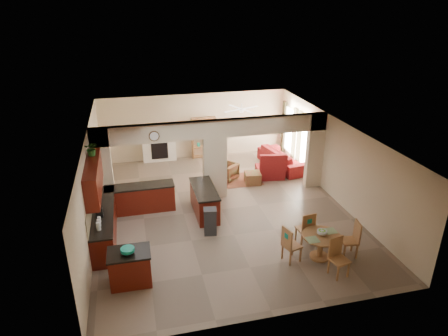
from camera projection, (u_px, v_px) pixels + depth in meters
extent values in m
plane|color=#786553|center=(222.00, 209.00, 13.28)|extent=(10.00, 10.00, 0.00)
plane|color=white|center=(222.00, 129.00, 12.18)|extent=(10.00, 10.00, 0.00)
plane|color=beige|center=(195.00, 126.00, 17.20)|extent=(8.00, 0.00, 8.00)
plane|color=beige|center=(277.00, 264.00, 8.26)|extent=(8.00, 0.00, 8.00)
plane|color=beige|center=(91.00, 184.00, 11.86)|extent=(0.00, 10.00, 10.00)
plane|color=beige|center=(336.00, 160.00, 13.60)|extent=(0.00, 10.00, 10.00)
cube|color=beige|center=(103.00, 170.00, 12.82)|extent=(0.60, 0.25, 2.80)
cube|color=beige|center=(215.00, 168.00, 13.74)|extent=(0.80, 0.25, 2.20)
cube|color=beige|center=(315.00, 151.00, 14.43)|extent=(0.60, 0.25, 2.80)
cube|color=beige|center=(215.00, 129.00, 13.19)|extent=(8.00, 0.25, 0.60)
cube|color=#461408|center=(104.00, 224.00, 11.60)|extent=(0.60, 3.20, 0.86)
cube|color=black|center=(103.00, 210.00, 11.42)|extent=(0.62, 3.22, 0.05)
cube|color=#998D67|center=(91.00, 202.00, 11.23)|extent=(0.02, 3.20, 0.55)
cube|color=#461408|center=(141.00, 199.00, 13.06)|extent=(2.20, 0.60, 0.86)
cube|color=black|center=(139.00, 186.00, 12.88)|extent=(2.22, 0.62, 0.05)
cube|color=#461408|center=(94.00, 178.00, 10.98)|extent=(0.35, 2.40, 0.90)
cube|color=#461408|center=(204.00, 201.00, 12.89)|extent=(0.65, 1.80, 0.86)
cube|color=black|center=(204.00, 189.00, 12.72)|extent=(0.70, 1.85, 0.05)
cube|color=silver|center=(210.00, 214.00, 12.14)|extent=(0.58, 0.04, 0.70)
cylinder|color=#4E381A|center=(154.00, 136.00, 12.65)|extent=(0.34, 0.03, 0.34)
cube|color=brown|center=(239.00, 180.00, 15.42)|extent=(1.60, 1.30, 0.01)
cube|color=white|center=(159.00, 149.00, 17.04)|extent=(1.40, 0.28, 1.10)
cube|color=black|center=(160.00, 151.00, 16.94)|extent=(0.70, 0.04, 0.70)
cube|color=white|center=(158.00, 136.00, 16.79)|extent=(1.60, 0.35, 0.10)
cube|color=brown|center=(204.00, 138.00, 17.31)|extent=(1.00, 0.32, 1.80)
cube|color=white|center=(306.00, 143.00, 15.73)|extent=(0.02, 0.90, 1.90)
cube|color=white|center=(290.00, 131.00, 17.25)|extent=(0.02, 0.90, 1.90)
cube|color=white|center=(297.00, 140.00, 16.55)|extent=(0.02, 0.70, 2.10)
cube|color=#46271C|center=(312.00, 149.00, 15.18)|extent=(0.10, 0.28, 2.30)
cube|color=#46271C|center=(299.00, 139.00, 16.25)|extent=(0.10, 0.28, 2.30)
cube|color=#46271C|center=(294.00, 135.00, 16.70)|extent=(0.10, 0.28, 2.30)
cube|color=#46271C|center=(284.00, 127.00, 17.77)|extent=(0.10, 0.28, 2.30)
cylinder|color=white|center=(242.00, 109.00, 15.28)|extent=(1.00, 1.00, 0.10)
cube|color=#461408|center=(130.00, 268.00, 9.72)|extent=(0.99, 0.70, 0.84)
cube|color=black|center=(129.00, 253.00, 9.55)|extent=(1.04, 0.75, 0.05)
cylinder|color=#148D75|center=(128.00, 251.00, 9.45)|extent=(0.33, 0.33, 0.15)
cube|color=#2A2A2C|center=(210.00, 222.00, 11.77)|extent=(0.41, 0.36, 0.77)
cylinder|color=brown|center=(322.00, 236.00, 10.56)|extent=(1.03, 1.03, 0.04)
cylinder|color=brown|center=(320.00, 246.00, 10.69)|extent=(0.15, 0.15, 0.66)
cylinder|color=brown|center=(319.00, 256.00, 10.82)|extent=(0.52, 0.52, 0.06)
cylinder|color=#5BA723|center=(322.00, 232.00, 10.56)|extent=(0.26, 0.26, 0.14)
imported|color=maroon|center=(283.00, 158.00, 16.49)|extent=(2.71, 1.47, 0.75)
cube|color=maroon|center=(270.00, 172.00, 15.64)|extent=(1.15, 0.99, 0.42)
imported|color=maroon|center=(227.00, 171.00, 15.39)|extent=(0.99, 0.99, 0.65)
cube|color=maroon|center=(253.00, 178.00, 15.09)|extent=(0.66, 0.66, 0.42)
imported|color=#1F4C14|center=(92.00, 148.00, 11.22)|extent=(0.42, 0.37, 0.43)
cube|color=brown|center=(305.00, 229.00, 11.31)|extent=(0.46, 0.46, 0.05)
cube|color=brown|center=(306.00, 232.00, 11.60)|extent=(0.04, 0.04, 0.44)
cube|color=brown|center=(296.00, 234.00, 11.49)|extent=(0.04, 0.04, 0.44)
cube|color=brown|center=(312.00, 238.00, 11.30)|extent=(0.04, 0.04, 0.44)
cube|color=brown|center=(302.00, 240.00, 11.20)|extent=(0.04, 0.04, 0.44)
cube|color=brown|center=(309.00, 223.00, 11.03)|extent=(0.42, 0.08, 0.55)
cube|color=#148D75|center=(310.00, 221.00, 10.98)|extent=(0.14, 0.02, 0.14)
cube|color=brown|center=(349.00, 241.00, 10.76)|extent=(0.48, 0.48, 0.05)
cube|color=brown|center=(340.00, 245.00, 10.99)|extent=(0.04, 0.04, 0.44)
cube|color=brown|center=(344.00, 252.00, 10.68)|extent=(0.04, 0.04, 0.44)
cube|color=brown|center=(352.00, 244.00, 11.02)|extent=(0.04, 0.04, 0.44)
cube|color=brown|center=(357.00, 251.00, 10.70)|extent=(0.04, 0.04, 0.44)
cube|color=brown|center=(357.00, 231.00, 10.65)|extent=(0.10, 0.42, 0.55)
cube|color=#148D75|center=(359.00, 229.00, 10.63)|extent=(0.03, 0.14, 0.14)
cube|color=brown|center=(339.00, 260.00, 9.96)|extent=(0.50, 0.50, 0.05)
cube|color=brown|center=(338.00, 274.00, 9.84)|extent=(0.04, 0.04, 0.44)
cube|color=brown|center=(348.00, 270.00, 9.99)|extent=(0.04, 0.04, 0.44)
cube|color=brown|center=(329.00, 266.00, 10.12)|extent=(0.04, 0.04, 0.44)
cube|color=brown|center=(339.00, 262.00, 10.26)|extent=(0.04, 0.04, 0.44)
cube|color=brown|center=(336.00, 246.00, 10.00)|extent=(0.42, 0.13, 0.55)
cube|color=#148D75|center=(335.00, 243.00, 10.00)|extent=(0.14, 0.04, 0.14)
cube|color=brown|center=(292.00, 246.00, 10.55)|extent=(0.52, 0.52, 0.05)
cube|color=brown|center=(300.00, 254.00, 10.58)|extent=(0.04, 0.04, 0.44)
cube|color=brown|center=(292.00, 248.00, 10.85)|extent=(0.04, 0.04, 0.44)
cube|color=brown|center=(290.00, 258.00, 10.42)|extent=(0.04, 0.04, 0.44)
cube|color=brown|center=(282.00, 252.00, 10.70)|extent=(0.04, 0.04, 0.44)
cube|color=brown|center=(287.00, 238.00, 10.34)|extent=(0.15, 0.42, 0.55)
cube|color=#148D75|center=(286.00, 236.00, 10.30)|extent=(0.05, 0.14, 0.14)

